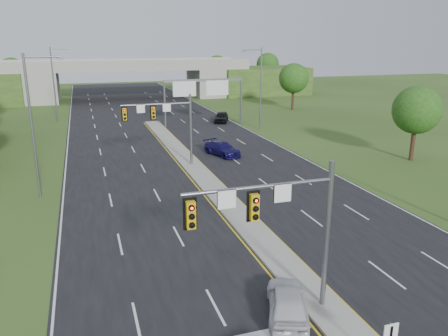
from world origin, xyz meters
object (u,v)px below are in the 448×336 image
Objects in this scene: sign_gantry at (203,89)px; car_far_b at (222,149)px; signal_mast_near at (282,219)px; overpass at (129,82)px; signal_mast_far at (167,120)px; car_white at (287,302)px; car_far_c at (221,117)px.

sign_gantry is 17.77m from car_far_b.
signal_mast_near is 0.09× the size of overpass.
signal_mast_far is (0.00, 25.00, 0.00)m from signal_mast_near.
car_white is (0.40, -0.08, -3.98)m from signal_mast_near.
signal_mast_far is 1.44× the size of car_far_b.
car_far_b is 1.07× the size of car_far_c.
car_white is (-8.55, -45.07, -4.50)m from sign_gantry.
sign_gantry is 2.55× the size of car_far_c.
sign_gantry is at bearing 78.75° from signal_mast_near.
car_far_b is at bearing 77.17° from signal_mast_near.
sign_gantry is at bearing -124.83° from car_far_c.
sign_gantry is at bearing 65.89° from signal_mast_far.
car_white is at bearing -100.74° from sign_gantry.
car_white is at bearing -89.08° from signal_mast_far.
car_far_c reaches higher than car_white.
car_far_b is (-2.57, -16.99, -4.51)m from sign_gantry.
signal_mast_near reaches higher than car_far_b.
signal_mast_near is 25.00m from signal_mast_far.
overpass is (-6.68, 35.08, -1.69)m from sign_gantry.
signal_mast_near is at bearing -121.94° from car_far_b.
signal_mast_near is 1.65× the size of car_white.
overpass is 18.90× the size of car_white.
car_white is (-1.86, -80.15, -2.81)m from overpass.
signal_mast_far is 25.40m from car_white.
car_far_c is (11.97, 47.17, 0.05)m from car_white.
signal_mast_far is at bearing -114.11° from sign_gantry.
overpass is 16.43× the size of car_far_b.
sign_gantry reaches higher than car_far_b.
sign_gantry is 46.10m from car_white.
signal_mast_near is 1.44× the size of car_far_b.
overpass reaches higher than signal_mast_far.
signal_mast_far reaches higher than sign_gantry.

